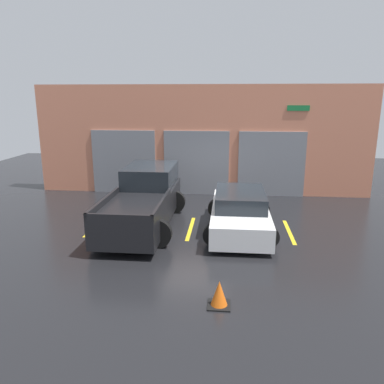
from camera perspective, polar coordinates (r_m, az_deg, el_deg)
ground_plane at (r=13.65m, az=0.42°, el=-3.42°), size 28.00×28.00×0.00m
shophouse_building at (r=16.38m, az=1.44°, el=7.77°), size 14.42×0.68×4.67m
pickup_truck at (r=12.52m, az=-7.27°, el=-1.19°), size 2.43×5.31×1.79m
sedan_white at (r=12.00m, az=7.30°, el=-3.04°), size 2.17×4.30×1.27m
parking_stripe_far_left at (r=12.90m, az=-14.35°, el=-4.94°), size 0.12×2.20×0.01m
parking_stripe_left at (r=12.21m, az=-0.23°, el=-5.57°), size 0.12×2.20×0.01m
parking_stripe_centre at (r=12.32m, az=14.59°, el=-5.87°), size 0.12×2.20×0.01m
traffic_cone at (r=7.91m, az=4.16°, el=-15.31°), size 0.47×0.47×0.55m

